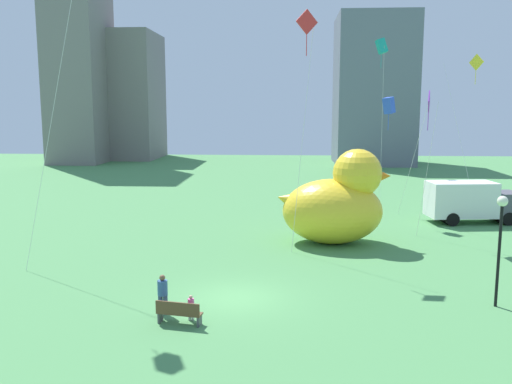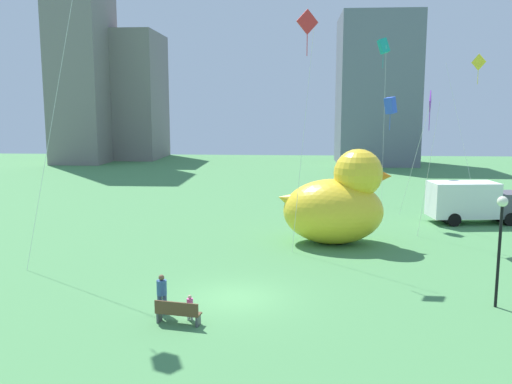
% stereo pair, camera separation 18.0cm
% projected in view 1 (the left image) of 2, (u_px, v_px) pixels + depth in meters
% --- Properties ---
extents(ground_plane, '(140.00, 140.00, 0.00)m').
position_uv_depth(ground_plane, '(235.00, 298.00, 22.81)').
color(ground_plane, '#4A884C').
extents(park_bench, '(1.75, 0.75, 0.90)m').
position_uv_depth(park_bench, '(179.00, 312.00, 19.93)').
color(park_bench, brown).
rests_on(park_bench, ground).
extents(person_adult, '(0.39, 0.39, 1.58)m').
position_uv_depth(person_adult, '(163.00, 293.00, 20.88)').
color(person_adult, '#38476B').
rests_on(person_adult, ground).
extents(person_child, '(0.24, 0.24, 0.98)m').
position_uv_depth(person_child, '(191.00, 306.00, 20.34)').
color(person_child, silver).
rests_on(person_child, ground).
extents(giant_inflatable_duck, '(6.71, 4.31, 5.56)m').
position_uv_depth(giant_inflatable_duck, '(336.00, 203.00, 31.76)').
color(giant_inflatable_duck, yellow).
rests_on(giant_inflatable_duck, ground).
extents(lamppost, '(0.41, 0.41, 4.50)m').
position_uv_depth(lamppost, '(501.00, 227.00, 21.36)').
color(lamppost, black).
rests_on(lamppost, ground).
extents(box_truck, '(6.43, 2.98, 2.85)m').
position_uv_depth(box_truck, '(471.00, 202.00, 37.62)').
color(box_truck, white).
rests_on(box_truck, ground).
extents(city_skyline, '(50.91, 18.16, 35.23)m').
position_uv_depth(city_skyline, '(197.00, 72.00, 79.09)').
color(city_skyline, gray).
rests_on(city_skyline, ground).
extents(kite_purple, '(0.88, 1.25, 8.90)m').
position_uv_depth(kite_purple, '(429.00, 106.00, 32.01)').
color(kite_purple, silver).
rests_on(kite_purple, ground).
extents(kite_yellow, '(2.88, 2.98, 12.03)m').
position_uv_depth(kite_yellow, '(475.00, 69.00, 42.25)').
color(kite_yellow, silver).
rests_on(kite_yellow, ground).
extents(kite_teal, '(1.01, 0.81, 13.33)m').
position_uv_depth(kite_teal, '(382.00, 47.00, 42.64)').
color(kite_teal, silver).
rests_on(kite_teal, ground).
extents(kite_red, '(1.25, 1.00, 12.87)m').
position_uv_depth(kite_red, '(306.00, 34.00, 27.91)').
color(kite_red, silver).
rests_on(kite_red, ground).
extents(kite_blue, '(2.83, 3.71, 8.67)m').
position_uv_depth(kite_blue, '(389.00, 106.00, 37.49)').
color(kite_blue, silver).
rests_on(kite_blue, ground).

